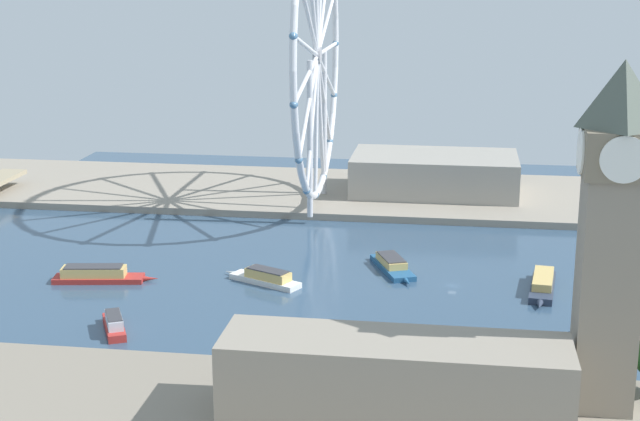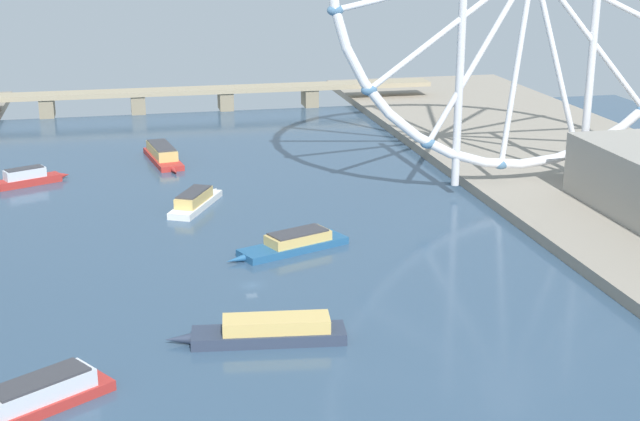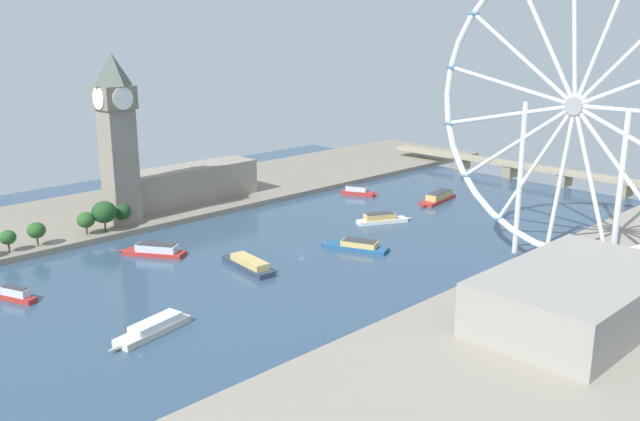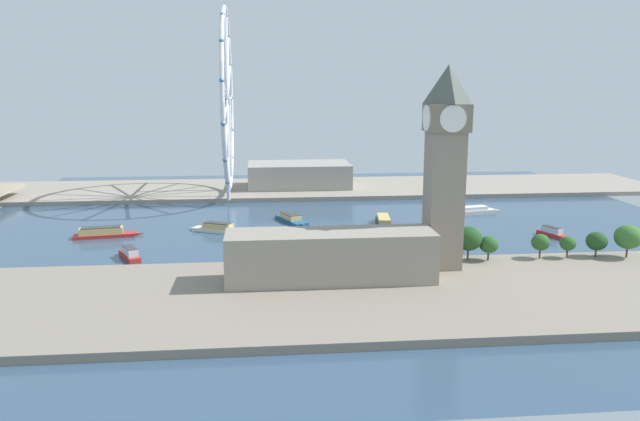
# 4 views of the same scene
# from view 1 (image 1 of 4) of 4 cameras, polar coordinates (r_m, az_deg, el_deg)

# --- Properties ---
(ground_plane) EXTENTS (412.36, 412.36, 0.00)m
(ground_plane) POSITION_cam_1_polar(r_m,az_deg,el_deg) (329.02, 7.87, -4.44)
(ground_plane) COLOR #334C66
(riverbank_right) EXTENTS (90.00, 520.00, 3.00)m
(riverbank_right) POSITION_cam_1_polar(r_m,az_deg,el_deg) (445.00, 8.08, 0.82)
(riverbank_right) COLOR gray
(riverbank_right) RESTS_ON ground_plane
(clock_tower) EXTENTS (17.13, 17.13, 82.92)m
(clock_tower) POSITION_cam_1_polar(r_m,az_deg,el_deg) (230.33, 16.96, -1.28)
(clock_tower) COLOR gray
(clock_tower) RESTS_ON riverbank_left
(parliament_block) EXTENTS (22.00, 80.84, 19.45)m
(parliament_block) POSITION_cam_1_polar(r_m,az_deg,el_deg) (226.41, 4.44, -9.97)
(parliament_block) COLOR gray
(parliament_block) RESTS_ON riverbank_left
(ferris_wheel) EXTENTS (122.97, 3.20, 125.97)m
(ferris_wheel) POSITION_cam_1_polar(r_m,az_deg,el_deg) (409.23, -0.16, 9.14)
(ferris_wheel) COLOR silver
(ferris_wheel) RESTS_ON riverbank_right
(riverside_hall) EXTENTS (44.15, 75.02, 17.56)m
(riverside_hall) POSITION_cam_1_polar(r_m,az_deg,el_deg) (443.66, 6.81, 2.19)
(riverside_hall) COLOR gray
(riverside_hall) RESTS_ON riverbank_right
(tour_boat_1) EXTENTS (32.88, 18.36, 4.69)m
(tour_boat_1) POSITION_cam_1_polar(r_m,az_deg,el_deg) (342.36, 4.33, -3.24)
(tour_boat_1) COLOR #235684
(tour_boat_1) RESTS_ON ground_plane
(tour_boat_3) EXTENTS (35.66, 11.17, 5.00)m
(tour_boat_3) POSITION_cam_1_polar(r_m,az_deg,el_deg) (328.86, 13.09, -4.31)
(tour_boat_3) COLOR #2D384C
(tour_boat_3) RESTS_ON ground_plane
(tour_boat_4) EXTENTS (22.77, 13.52, 5.66)m
(tour_boat_4) POSITION_cam_1_polar(r_m,az_deg,el_deg) (293.07, -12.15, -6.59)
(tour_boat_4) COLOR #B22D28
(tour_boat_4) RESTS_ON ground_plane
(tour_boat_5) EXTENTS (12.59, 36.18, 5.56)m
(tour_boat_5) POSITION_cam_1_polar(r_m,az_deg,el_deg) (338.12, -13.11, -3.74)
(tour_boat_5) COLOR #B22D28
(tour_boat_5) RESTS_ON ground_plane
(tour_boat_6) EXTENTS (29.40, 21.35, 5.48)m
(tour_boat_6) POSITION_cam_1_polar(r_m,az_deg,el_deg) (291.28, 17.31, -7.08)
(tour_boat_6) COLOR #B22D28
(tour_boat_6) RESTS_ON ground_plane
(tour_boat_7) EXTENTS (17.76, 29.51, 5.25)m
(tour_boat_7) POSITION_cam_1_polar(r_m,az_deg,el_deg) (327.83, -3.26, -3.99)
(tour_boat_7) COLOR white
(tour_boat_7) RESTS_ON ground_plane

